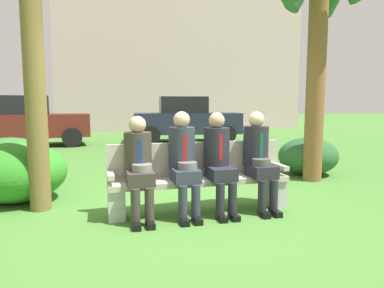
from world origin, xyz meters
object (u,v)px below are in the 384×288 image
object	(u,v)px
shrub_far_lawn	(9,165)
parked_car_far	(186,119)
seated_man_centerright	(219,157)
palm_tree_tall	(317,17)
seated_man_centerleft	(184,158)
shrub_near_bench	(17,172)
seated_man_leftmost	(139,162)
seated_man_rightmost	(259,155)
building_backdrop	(170,32)
park_bench	(199,178)
shrub_mid_lawn	(308,156)
parked_car_near	(26,121)

from	to	relation	value
shrub_far_lawn	parked_car_far	xyz separation A→B (m)	(4.58, 6.49, 0.40)
seated_man_centerright	palm_tree_tall	xyz separation A→B (m)	(2.28, 1.31, 2.20)
seated_man_centerleft	parked_car_far	world-z (taller)	parked_car_far
seated_man_centerleft	shrub_near_bench	world-z (taller)	seated_man_centerleft
shrub_near_bench	seated_man_leftmost	bearing A→B (deg)	-37.05
seated_man_centerleft	shrub_near_bench	size ratio (longest dim) A/B	0.95
seated_man_rightmost	shrub_near_bench	world-z (taller)	seated_man_rightmost
palm_tree_tall	parked_car_far	bearing A→B (deg)	94.82
seated_man_rightmost	building_backdrop	world-z (taller)	building_backdrop
shrub_near_bench	parked_car_far	world-z (taller)	parked_car_far
shrub_far_lawn	park_bench	bearing A→B (deg)	-33.15
parked_car_far	building_backdrop	bearing A→B (deg)	81.53
shrub_mid_lawn	shrub_far_lawn	distance (m)	5.44
parked_car_far	seated_man_centerleft	bearing A→B (deg)	-104.46
park_bench	shrub_near_bench	distance (m)	2.65
shrub_mid_lawn	parked_car_near	size ratio (longest dim) A/B	0.29
shrub_mid_lawn	palm_tree_tall	bearing A→B (deg)	-117.83
seated_man_rightmost	shrub_mid_lawn	world-z (taller)	seated_man_rightmost
seated_man_centerleft	seated_man_leftmost	bearing A→B (deg)	-179.44
parked_car_near	seated_man_rightmost	bearing A→B (deg)	-62.26
shrub_mid_lawn	seated_man_centerleft	bearing A→B (deg)	-149.02
park_bench	shrub_mid_lawn	distance (m)	3.24
seated_man_leftmost	parked_car_far	size ratio (longest dim) A/B	0.31
seated_man_leftmost	parked_car_far	distance (m)	8.80
seated_man_leftmost	park_bench	bearing A→B (deg)	9.93
seated_man_centerright	palm_tree_tall	bearing A→B (deg)	29.92
shrub_near_bench	parked_car_near	distance (m)	7.20
seated_man_centerleft	park_bench	bearing A→B (deg)	29.33
park_bench	parked_car_far	xyz separation A→B (m)	(1.92, 8.23, 0.40)
seated_man_centerright	parked_car_near	world-z (taller)	parked_car_near
palm_tree_tall	parked_car_near	xyz separation A→B (m)	(-6.09, 7.00, -2.09)
seated_man_leftmost	parked_car_far	world-z (taller)	parked_car_far
seated_man_leftmost	parked_car_near	world-z (taller)	parked_car_near
shrub_near_bench	shrub_far_lawn	world-z (taller)	shrub_far_lawn
park_bench	parked_car_far	distance (m)	8.46
seated_man_centerright	parked_car_near	distance (m)	9.14
seated_man_centerright	shrub_near_bench	distance (m)	2.93
shrub_far_lawn	parked_car_far	world-z (taller)	parked_car_far
building_backdrop	parked_car_near	bearing A→B (deg)	-125.03
seated_man_leftmost	parked_car_near	distance (m)	8.78
parked_car_near	shrub_far_lawn	bearing A→B (deg)	-81.91
palm_tree_tall	parked_car_far	distance (m)	7.38
building_backdrop	seated_man_centerleft	bearing A→B (deg)	-101.24
park_bench	parked_car_far	bearing A→B (deg)	76.88
seated_man_leftmost	seated_man_centerright	xyz separation A→B (m)	(1.03, 0.01, 0.02)
park_bench	seated_man_centerleft	distance (m)	0.40
shrub_near_bench	parked_car_far	xyz separation A→B (m)	(4.34, 7.15, 0.40)
seated_man_centerleft	seated_man_centerright	distance (m)	0.47
seated_man_centerleft	seated_man_centerright	bearing A→B (deg)	0.53
seated_man_centerleft	building_backdrop	size ratio (longest dim) A/B	0.09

